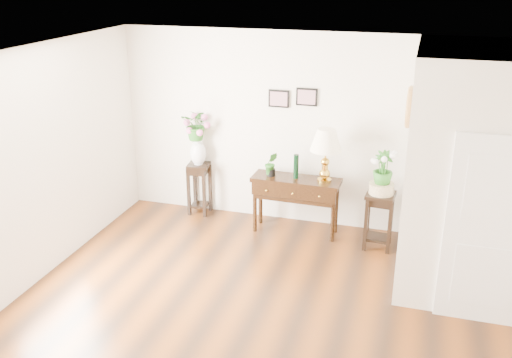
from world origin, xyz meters
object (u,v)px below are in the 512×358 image
at_px(console_table, 296,205).
at_px(plant_stand_a, 199,189).
at_px(table_lamp, 325,157).
at_px(plant_stand_b, 379,220).

height_order(console_table, plant_stand_a, console_table).
bearing_deg(table_lamp, plant_stand_b, -9.80).
bearing_deg(console_table, plant_stand_b, -5.07).
distance_m(console_table, plant_stand_a, 1.58).
relative_size(console_table, plant_stand_b, 1.58).
height_order(plant_stand_a, plant_stand_b, plant_stand_a).
bearing_deg(plant_stand_b, plant_stand_a, 172.38).
bearing_deg(table_lamp, plant_stand_a, 173.26).
xyz_separation_m(table_lamp, plant_stand_a, (-1.96, 0.23, -0.78)).
height_order(table_lamp, plant_stand_a, table_lamp).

